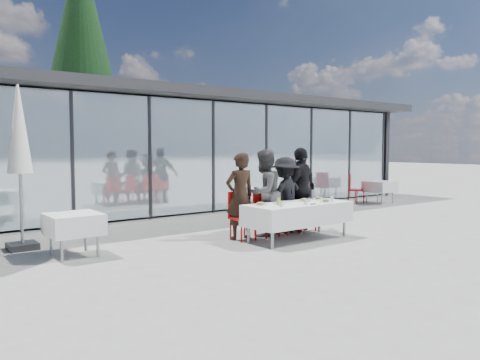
% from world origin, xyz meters
% --- Properties ---
extents(ground, '(90.00, 90.00, 0.00)m').
position_xyz_m(ground, '(0.00, 0.00, 0.00)').
color(ground, '#97958F').
rests_on(ground, ground).
extents(pavilion, '(14.80, 8.80, 3.44)m').
position_xyz_m(pavilion, '(2.00, 8.16, 2.15)').
color(pavilion, gray).
rests_on(pavilion, ground).
extents(dining_table, '(2.26, 0.96, 0.75)m').
position_xyz_m(dining_table, '(0.31, -0.09, 0.54)').
color(dining_table, silver).
rests_on(dining_table, ground).
extents(diner_a, '(0.71, 0.71, 1.77)m').
position_xyz_m(diner_a, '(-0.58, 0.67, 0.88)').
color(diner_a, black).
rests_on(diner_a, ground).
extents(diner_chair_a, '(0.44, 0.44, 0.97)m').
position_xyz_m(diner_chair_a, '(-0.58, 0.66, 0.54)').
color(diner_chair_a, '#BB0D0C').
rests_on(diner_chair_a, ground).
extents(diner_b, '(1.12, 1.12, 1.83)m').
position_xyz_m(diner_b, '(0.06, 0.67, 0.92)').
color(diner_b, '#454545').
rests_on(diner_b, ground).
extents(diner_chair_b, '(0.44, 0.44, 0.97)m').
position_xyz_m(diner_chair_b, '(0.06, 0.66, 0.54)').
color(diner_chair_b, '#BB0D0C').
rests_on(diner_chair_b, ground).
extents(diner_c, '(1.17, 1.17, 1.66)m').
position_xyz_m(diner_c, '(0.66, 0.67, 0.83)').
color(diner_c, black).
rests_on(diner_c, ground).
extents(diner_chair_c, '(0.44, 0.44, 0.97)m').
position_xyz_m(diner_chair_c, '(0.66, 0.66, 0.54)').
color(diner_chair_c, '#BB0D0C').
rests_on(diner_chair_c, ground).
extents(diner_d, '(1.37, 1.37, 1.87)m').
position_xyz_m(diner_d, '(1.16, 0.67, 0.93)').
color(diner_d, black).
rests_on(diner_d, ground).
extents(diner_chair_d, '(0.44, 0.44, 0.97)m').
position_xyz_m(diner_chair_d, '(1.16, 0.66, 0.54)').
color(diner_chair_d, '#BB0D0C').
rests_on(diner_chair_d, ground).
extents(plate_a, '(0.27, 0.27, 0.07)m').
position_xyz_m(plate_a, '(-0.52, 0.11, 0.77)').
color(plate_a, white).
rests_on(plate_a, dining_table).
extents(plate_b, '(0.27, 0.27, 0.07)m').
position_xyz_m(plate_b, '(-0.08, 0.04, 0.77)').
color(plate_b, white).
rests_on(plate_b, dining_table).
extents(plate_c, '(0.27, 0.27, 0.07)m').
position_xyz_m(plate_c, '(0.63, 0.05, 0.77)').
color(plate_c, white).
rests_on(plate_c, dining_table).
extents(plate_d, '(0.27, 0.27, 0.07)m').
position_xyz_m(plate_d, '(1.10, 0.11, 0.77)').
color(plate_d, white).
rests_on(plate_d, dining_table).
extents(plate_extra, '(0.27, 0.27, 0.07)m').
position_xyz_m(plate_extra, '(0.87, -0.32, 0.77)').
color(plate_extra, white).
rests_on(plate_extra, dining_table).
extents(juice_bottle, '(0.06, 0.06, 0.15)m').
position_xyz_m(juice_bottle, '(-0.25, -0.12, 0.82)').
color(juice_bottle, '#93C853').
rests_on(juice_bottle, dining_table).
extents(drinking_glasses, '(1.58, 0.18, 0.10)m').
position_xyz_m(drinking_glasses, '(0.33, -0.32, 0.80)').
color(drinking_glasses, silver).
rests_on(drinking_glasses, dining_table).
extents(folded_eyeglasses, '(0.14, 0.03, 0.01)m').
position_xyz_m(folded_eyeglasses, '(0.39, -0.42, 0.76)').
color(folded_eyeglasses, black).
rests_on(folded_eyeglasses, dining_table).
extents(spare_table_left, '(0.86, 0.86, 0.74)m').
position_xyz_m(spare_table_left, '(-3.75, 1.22, 0.55)').
color(spare_table_left, silver).
rests_on(spare_table_left, ground).
extents(spare_table_right, '(0.86, 0.86, 0.74)m').
position_xyz_m(spare_table_right, '(6.94, 2.77, 0.55)').
color(spare_table_right, silver).
rests_on(spare_table_right, ground).
extents(spare_chair_a, '(0.62, 0.62, 0.97)m').
position_xyz_m(spare_chair_a, '(6.21, 3.28, 0.54)').
color(spare_chair_a, '#BB0D0C').
rests_on(spare_chair_a, ground).
extents(spare_chair_b, '(0.58, 0.58, 0.97)m').
position_xyz_m(spare_chair_b, '(4.87, 4.16, 0.54)').
color(spare_chair_b, '#BB0D0C').
rests_on(spare_chair_b, ground).
extents(market_umbrella, '(0.50, 0.50, 3.00)m').
position_xyz_m(market_umbrella, '(-4.32, 2.36, 1.99)').
color(market_umbrella, black).
rests_on(market_umbrella, ground).
extents(lounger, '(0.98, 1.45, 0.72)m').
position_xyz_m(lounger, '(2.58, 3.55, 0.26)').
color(lounger, white).
rests_on(lounger, ground).
extents(conifer_tree, '(4.00, 4.00, 10.50)m').
position_xyz_m(conifer_tree, '(0.50, 13.00, 5.99)').
color(conifer_tree, '#382316').
rests_on(conifer_tree, ground).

